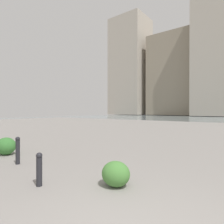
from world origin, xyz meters
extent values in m
cube|color=#B2A899|center=(7.54, -62.43, 17.24)|extent=(15.72, 11.42, 34.48)
cube|color=gray|center=(24.10, -67.75, 14.52)|extent=(16.48, 12.57, 29.04)
cube|color=#B2A899|center=(41.48, -65.31, 19.64)|extent=(14.17, 12.74, 39.28)
cylinder|color=#232328|center=(2.53, -0.53, 0.30)|extent=(0.12, 0.12, 0.59)
sphere|color=#232328|center=(2.53, -0.53, 0.63)|extent=(0.13, 0.13, 0.13)
cylinder|color=#232328|center=(4.51, -1.03, 0.35)|extent=(0.12, 0.12, 0.70)
sphere|color=#232328|center=(4.51, -1.03, 0.74)|extent=(0.13, 0.13, 0.13)
ellipsoid|color=#387533|center=(6.03, -1.34, 0.31)|extent=(0.72, 0.65, 0.61)
ellipsoid|color=#477F38|center=(1.27, -1.50, 0.26)|extent=(0.61, 0.55, 0.52)
camera|label=1|loc=(-1.08, 1.63, 1.57)|focal=30.39mm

